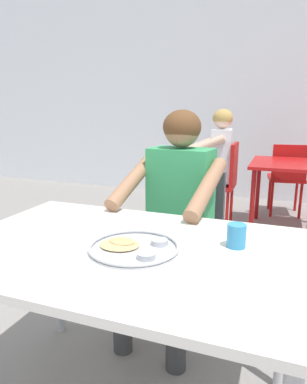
{
  "coord_description": "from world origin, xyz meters",
  "views": [
    {
      "loc": [
        0.54,
        -1.08,
        1.24
      ],
      "look_at": [
        0.04,
        0.25,
        0.9
      ],
      "focal_mm": 32.46,
      "sensor_mm": 36.0,
      "label": 1
    }
  ],
  "objects": [
    {
      "name": "drinking_cup",
      "position": [
        0.4,
        0.13,
        0.79
      ],
      "size": [
        0.07,
        0.07,
        0.09
      ],
      "color": "#338CBF",
      "rests_on": "table_foreground"
    },
    {
      "name": "diner_foreground",
      "position": [
        0.01,
        0.64,
        0.73
      ],
      "size": [
        0.53,
        0.58,
        1.23
      ],
      "color": "#3A3A3A",
      "rests_on": "ground"
    },
    {
      "name": "chair_foreground",
      "position": [
        0.03,
        0.86,
        0.5
      ],
      "size": [
        0.44,
        0.45,
        0.87
      ],
      "color": "#3F3F44",
      "rests_on": "ground"
    },
    {
      "name": "patron_background",
      "position": [
        -0.16,
        2.55,
        0.74
      ],
      "size": [
        0.59,
        0.54,
        1.24
      ],
      "color": "#323232",
      "rests_on": "ground"
    },
    {
      "name": "thali_tray",
      "position": [
        0.06,
        -0.02,
        0.76
      ],
      "size": [
        0.33,
        0.33,
        0.03
      ],
      "color": "#B7BABF",
      "rests_on": "table_foreground"
    },
    {
      "name": "table_background_red",
      "position": [
        0.62,
        2.56,
        0.63
      ],
      "size": [
        0.77,
        0.83,
        0.72
      ],
      "color": "#B71414",
      "rests_on": "ground"
    },
    {
      "name": "chair_red_far",
      "position": [
        0.6,
        3.16,
        0.5
      ],
      "size": [
        0.44,
        0.45,
        0.85
      ],
      "color": "#B51413",
      "rests_on": "ground"
    },
    {
      "name": "back_wall",
      "position": [
        0.0,
        3.92,
        1.7
      ],
      "size": [
        12.0,
        0.12,
        3.4
      ],
      "primitive_type": "cube",
      "color": "silver",
      "rests_on": "ground"
    },
    {
      "name": "table_foreground",
      "position": [
        0.01,
        -0.0,
        0.68
      ],
      "size": [
        1.29,
        0.87,
        0.75
      ],
      "color": "silver",
      "rests_on": "ground"
    },
    {
      "name": "chair_red_left",
      "position": [
        -0.03,
        2.55,
        0.52
      ],
      "size": [
        0.39,
        0.41,
        0.89
      ],
      "color": "#AD1513",
      "rests_on": "ground"
    }
  ]
}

